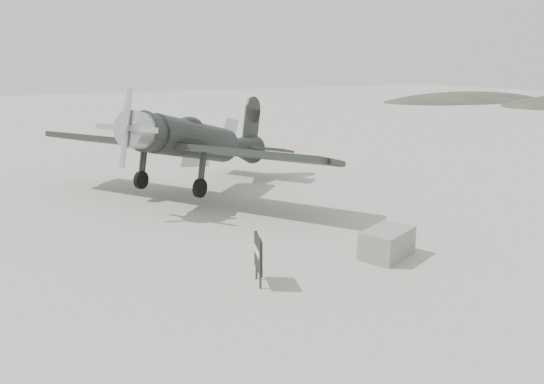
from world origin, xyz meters
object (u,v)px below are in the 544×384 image
Objects in this scene: lowwing_monoplane at (199,142)px; highwing_monoplane at (175,123)px; sign_board at (258,254)px; equipment_block at (387,243)px.

highwing_monoplane is at bearing 43.50° from lowwing_monoplane.
equipment_block is at bearing 16.48° from sign_board.
lowwing_monoplane is at bearing -82.39° from highwing_monoplane.
sign_board is (-4.34, -20.35, -0.95)m from highwing_monoplane.
highwing_monoplane reaches higher than equipment_block.
equipment_block is at bearing -110.95° from lowwing_monoplane.
lowwing_monoplane is 9.80m from sign_board.
highwing_monoplane is 7.37× the size of sign_board.
sign_board reaches higher than equipment_block.
lowwing_monoplane is 9.08× the size of sign_board.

